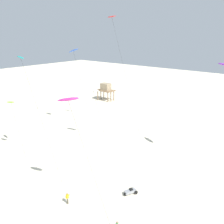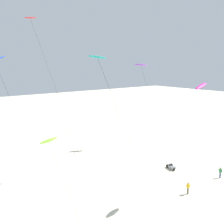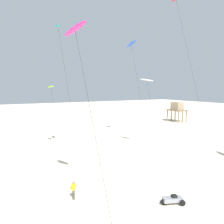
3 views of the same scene
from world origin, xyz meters
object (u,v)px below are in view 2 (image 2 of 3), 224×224
(kite_red, at_px, (32,23))
(kite_lime, at_px, (49,142))
(kite_teal, at_px, (99,61))
(kite_white, at_px, (57,106))
(kite_flyer_nearest, at_px, (220,172))
(kite_flyer_middle, at_px, (188,188))
(beach_buggy, at_px, (171,166))
(kite_magenta, at_px, (201,87))
(kite_purple, at_px, (141,65))

(kite_red, bearing_deg, kite_lime, -109.14)
(kite_teal, bearing_deg, kite_red, 86.83)
(kite_white, xyz_separation_m, kite_flyer_nearest, (19.25, -16.41, -10.23))
(kite_red, xyz_separation_m, kite_flyer_middle, (11.49, -23.20, -23.16))
(beach_buggy, bearing_deg, kite_lime, -170.93)
(kite_flyer_nearest, bearing_deg, kite_magenta, -177.53)
(kite_lime, xyz_separation_m, kite_white, (7.47, 13.15, 1.08))
(kite_magenta, bearing_deg, kite_flyer_middle, 173.76)
(kite_magenta, bearing_deg, kite_teal, 167.56)
(kite_flyer_middle, bearing_deg, kite_lime, 169.50)
(kite_red, xyz_separation_m, kite_teal, (-1.12, -20.25, -6.19))
(kite_purple, height_order, kite_white, kite_purple)
(kite_flyer_middle, bearing_deg, kite_flyer_nearest, 0.97)
(kite_white, height_order, beach_buggy, kite_white)
(kite_flyer_middle, distance_m, beach_buggy, 8.82)
(beach_buggy, bearing_deg, kite_magenta, -116.86)
(kite_red, distance_m, beach_buggy, 33.05)
(beach_buggy, bearing_deg, kite_teal, -166.65)
(kite_purple, bearing_deg, kite_lime, -148.67)
(kite_magenta, distance_m, kite_flyer_middle, 13.81)
(kite_purple, xyz_separation_m, kite_flyer_middle, (-11.68, -21.69, -16.30))
(kite_red, bearing_deg, kite_teal, -93.17)
(kite_red, relative_size, kite_white, 2.17)
(kite_flyer_nearest, height_order, kite_flyer_middle, same)
(kite_white, xyz_separation_m, beach_buggy, (16.03, -9.39, -10.69))
(kite_magenta, bearing_deg, kite_flyer_nearest, 2.47)
(kite_flyer_middle, bearing_deg, kite_red, 116.35)
(kite_lime, relative_size, beach_buggy, 4.90)
(kite_red, xyz_separation_m, kite_flyer_nearest, (19.85, -23.05, -23.16))
(kite_lime, bearing_deg, kite_magenta, -10.20)
(kite_flyer_nearest, distance_m, beach_buggy, 7.73)
(kite_purple, height_order, kite_flyer_nearest, kite_purple)
(kite_magenta, xyz_separation_m, kite_flyer_nearest, (6.92, 0.30, -13.73))
(kite_flyer_middle, bearing_deg, kite_magenta, -6.24)
(kite_flyer_nearest, xyz_separation_m, beach_buggy, (-3.22, 7.01, -0.46))
(kite_teal, xyz_separation_m, kite_flyer_nearest, (20.97, -2.80, -16.98))
(kite_red, height_order, kite_flyer_middle, kite_red)
(kite_red, height_order, kite_flyer_nearest, kite_red)
(kite_lime, height_order, kite_white, kite_white)
(kite_lime, distance_m, kite_flyer_middle, 20.79)
(kite_white, bearing_deg, kite_teal, -97.23)
(kite_magenta, relative_size, beach_buggy, 7.18)
(kite_flyer_middle, height_order, beach_buggy, kite_flyer_middle)
(kite_lime, bearing_deg, kite_flyer_nearest, -6.96)
(kite_lime, height_order, kite_flyer_nearest, kite_lime)
(kite_flyer_middle, bearing_deg, kite_purple, 61.70)
(kite_flyer_nearest, bearing_deg, kite_purple, 81.25)
(kite_magenta, xyz_separation_m, kite_red, (-12.93, 23.35, 9.43))
(kite_lime, xyz_separation_m, kite_purple, (30.04, 18.29, 7.15))
(kite_purple, height_order, kite_flyer_middle, kite_purple)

